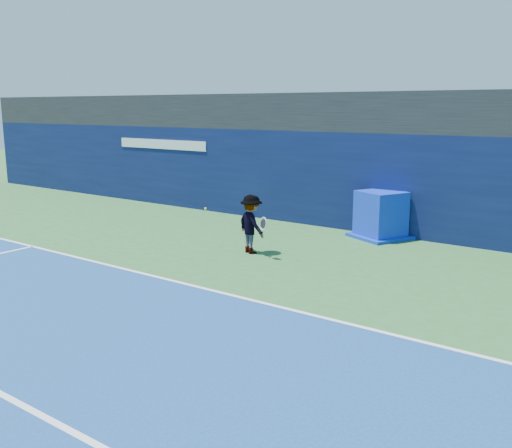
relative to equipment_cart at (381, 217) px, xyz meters
name	(u,v)px	position (x,y,z in m)	size (l,w,h in m)	color
ground	(44,318)	(-2.23, -9.65, -0.63)	(80.00, 80.00, 0.00)	#2D6530
baseline	(162,278)	(-2.23, -6.65, -0.62)	(24.00, 0.10, 0.01)	white
stadium_band	(345,112)	(-2.23, 1.85, 2.97)	(36.00, 3.00, 1.20)	black
back_wall_assembly	(328,178)	(-2.24, 0.85, 0.87)	(36.00, 1.03, 3.00)	#0B143E
equipment_cart	(381,217)	(0.00, 0.00, 0.00)	(1.89, 1.89, 1.37)	#0D2AC3
tennis_player	(251,224)	(-2.00, -3.63, 0.14)	(1.30, 0.90, 1.54)	white
tennis_ball	(205,209)	(-3.44, -3.78, 0.42)	(0.06, 0.06, 0.06)	#CBDB18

